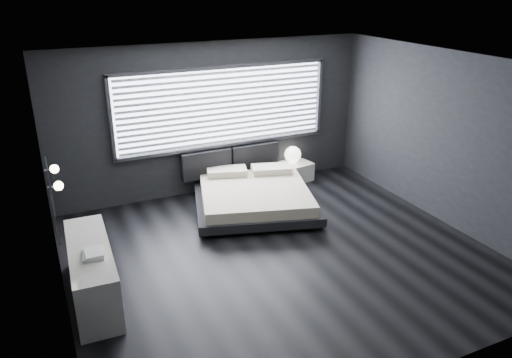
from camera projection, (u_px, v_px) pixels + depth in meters
name	position (u px, v px, depth m)	size (l,w,h in m)	color
room	(282.00, 166.00, 6.90)	(6.04, 6.00, 2.80)	black
window	(224.00, 107.00, 9.16)	(4.14, 0.09, 1.52)	white
headboard	(231.00, 161.00, 9.55)	(1.96, 0.16, 0.52)	black
sconce_near	(58.00, 186.00, 5.74)	(0.18, 0.11, 0.11)	silver
sconce_far	(54.00, 169.00, 6.25)	(0.18, 0.11, 0.11)	silver
wall_art_upper	(50.00, 186.00, 5.11)	(0.01, 0.48, 0.48)	#47474C
wall_art_lower	(55.00, 217.00, 5.49)	(0.01, 0.48, 0.48)	#47474C
bed	(255.00, 196.00, 8.79)	(2.53, 2.47, 0.53)	black
nightstand	(294.00, 171.00, 10.08)	(0.63, 0.53, 0.37)	silver
orb_lamp	(293.00, 154.00, 9.99)	(0.33, 0.33, 0.33)	white
dresser	(92.00, 272.00, 6.32)	(0.58, 1.83, 0.72)	silver
book_stack	(93.00, 253.00, 5.98)	(0.28, 0.35, 0.07)	white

